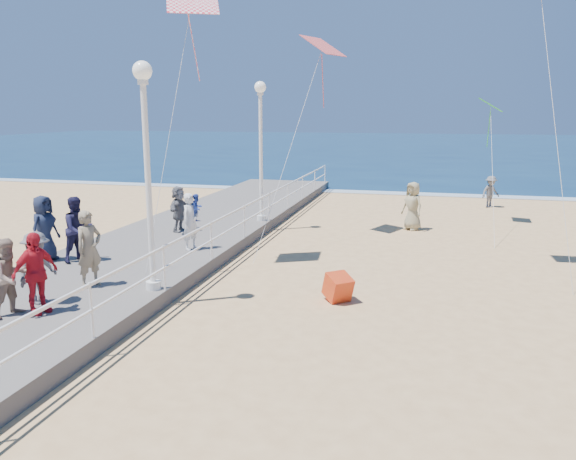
% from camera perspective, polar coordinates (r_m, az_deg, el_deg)
% --- Properties ---
extents(ground, '(160.00, 160.00, 0.00)m').
position_cam_1_polar(ground, '(12.69, 8.88, -9.50)').
color(ground, tan).
rests_on(ground, ground).
extents(ocean, '(160.00, 90.00, 0.05)m').
position_cam_1_polar(ocean, '(76.92, 13.59, 8.22)').
color(ocean, '#0C2949').
rests_on(ocean, ground).
extents(surf_line, '(160.00, 1.20, 0.04)m').
position_cam_1_polar(surf_line, '(32.62, 12.36, 3.62)').
color(surf_line, white).
rests_on(surf_line, ground).
extents(boardwalk, '(5.00, 44.00, 0.40)m').
position_cam_1_polar(boardwalk, '(15.18, -20.70, -5.74)').
color(boardwalk, slate).
rests_on(boardwalk, ground).
extents(railing, '(0.05, 42.00, 0.55)m').
position_cam_1_polar(railing, '(13.66, -12.54, -2.58)').
color(railing, white).
rests_on(railing, boardwalk).
extents(lamp_post_mid, '(0.44, 0.44, 5.32)m').
position_cam_1_polar(lamp_post_mid, '(13.41, -14.17, 7.54)').
color(lamp_post_mid, white).
rests_on(lamp_post_mid, boardwalk).
extents(lamp_post_far, '(0.44, 0.44, 5.32)m').
position_cam_1_polar(lamp_post_far, '(21.74, -2.79, 9.45)').
color(lamp_post_far, white).
rests_on(lamp_post_far, boardwalk).
extents(woman_holding_toddler, '(0.60, 0.74, 1.76)m').
position_cam_1_polar(woman_holding_toddler, '(17.55, -9.84, 0.85)').
color(woman_holding_toddler, silver).
rests_on(woman_holding_toddler, boardwalk).
extents(toddler_held, '(0.45, 0.51, 0.88)m').
position_cam_1_polar(toddler_held, '(17.56, -9.24, 2.23)').
color(toddler_held, '#2F4AB1').
rests_on(toddler_held, boardwalk).
extents(spectator_1, '(0.83, 0.95, 1.65)m').
position_cam_1_polar(spectator_1, '(13.10, -26.35, -4.30)').
color(spectator_1, gray).
rests_on(spectator_1, boardwalk).
extents(spectator_2, '(0.68, 1.09, 1.63)m').
position_cam_1_polar(spectator_2, '(13.65, -24.13, -3.53)').
color(spectator_2, '#5B5B60').
rests_on(spectator_2, boardwalk).
extents(spectator_3, '(0.73, 1.11, 1.76)m').
position_cam_1_polar(spectator_3, '(12.96, -24.29, -4.02)').
color(spectator_3, red).
rests_on(spectator_3, boardwalk).
extents(spectator_4, '(0.68, 0.97, 1.89)m').
position_cam_1_polar(spectator_4, '(17.44, -23.52, 0.17)').
color(spectator_4, '#1A223A').
rests_on(spectator_4, boardwalk).
extents(spectator_5, '(0.59, 1.54, 1.63)m').
position_cam_1_polar(spectator_5, '(20.33, -11.02, 2.13)').
color(spectator_5, slate).
rests_on(spectator_5, boardwalk).
extents(spectator_6, '(0.66, 0.80, 1.88)m').
position_cam_1_polar(spectator_6, '(14.46, -19.54, -1.81)').
color(spectator_6, '#86765C').
rests_on(spectator_6, boardwalk).
extents(spectator_7, '(0.98, 1.10, 1.87)m').
position_cam_1_polar(spectator_7, '(17.01, -20.57, 0.08)').
color(spectator_7, '#1B1937').
rests_on(spectator_7, boardwalk).
extents(beach_walker_a, '(1.14, 1.05, 1.54)m').
position_cam_1_polar(beach_walker_a, '(29.14, 19.89, 3.68)').
color(beach_walker_a, '#5C5E62').
rests_on(beach_walker_a, ground).
extents(beach_walker_c, '(1.11, 1.06, 1.91)m').
position_cam_1_polar(beach_walker_c, '(22.66, 12.54, 2.39)').
color(beach_walker_c, '#998F6A').
rests_on(beach_walker_c, ground).
extents(box_kite, '(0.88, 0.90, 0.74)m').
position_cam_1_polar(box_kite, '(13.97, 5.10, -6.06)').
color(box_kite, red).
rests_on(box_kite, ground).
extents(kite_diamond_pink, '(1.62, 1.73, 0.74)m').
position_cam_1_polar(kite_diamond_pink, '(21.35, 3.60, 18.16)').
color(kite_diamond_pink, '#DE5252').
extents(kite_diamond_green, '(1.01, 1.14, 0.57)m').
position_cam_1_polar(kite_diamond_green, '(24.66, 19.87, 11.87)').
color(kite_diamond_green, green).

